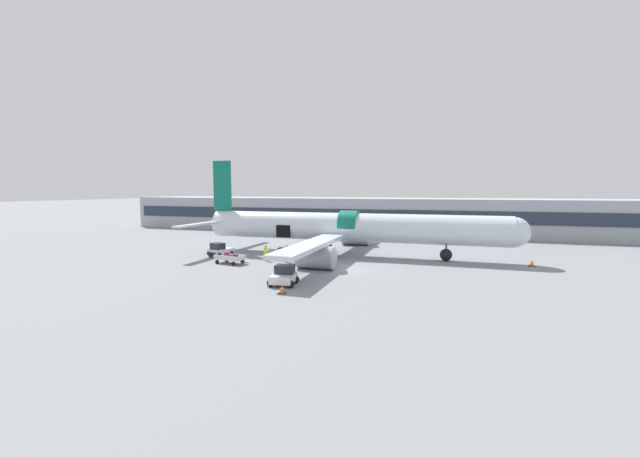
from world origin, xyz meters
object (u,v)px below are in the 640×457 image
at_px(baggage_cart_loading, 283,253).
at_px(ground_crew_driver, 316,254).
at_px(baggage_tug_lead, 220,250).
at_px(suitcase_on_tarmac_upright, 300,259).
at_px(ground_crew_loader_a, 287,253).
at_px(ground_crew_loader_b, 266,253).
at_px(baggage_tug_mid, 284,276).
at_px(baggage_cart_queued, 230,259).
at_px(airplane, 345,229).

xyz_separation_m(baggage_cart_loading, ground_crew_driver, (4.30, -1.65, 0.32)).
xyz_separation_m(baggage_tug_lead, suitcase_on_tarmac_upright, (9.36, 0.05, -0.39)).
distance_m(ground_crew_loader_a, ground_crew_loader_b, 2.38).
relative_size(baggage_tug_mid, ground_crew_loader_a, 1.46).
bearing_deg(ground_crew_driver, suitcase_on_tarmac_upright, 167.07).
distance_m(baggage_cart_queued, ground_crew_loader_b, 3.65).
relative_size(airplane, baggage_cart_loading, 10.52).
relative_size(airplane, ground_crew_loader_b, 22.84).
bearing_deg(ground_crew_driver, baggage_tug_mid, -86.84).
xyz_separation_m(airplane, baggage_cart_queued, (-9.54, -8.32, -2.52)).
bearing_deg(ground_crew_driver, airplane, 73.30).
relative_size(ground_crew_loader_a, ground_crew_driver, 1.08).
bearing_deg(airplane, baggage_cart_queued, -138.90).
bearing_deg(suitcase_on_tarmac_upright, ground_crew_driver, -12.93).
bearing_deg(ground_crew_loader_b, ground_crew_driver, 6.08).
height_order(baggage_tug_lead, suitcase_on_tarmac_upright, baggage_tug_lead).
xyz_separation_m(ground_crew_loader_b, suitcase_on_tarmac_upright, (3.35, 1.01, -0.58)).
distance_m(baggage_cart_loading, baggage_cart_queued, 5.94).
height_order(ground_crew_loader_a, ground_crew_loader_b, ground_crew_loader_a).
bearing_deg(ground_crew_loader_a, ground_crew_loader_b, 177.86).
bearing_deg(baggage_cart_loading, baggage_tug_lead, -169.90).
bearing_deg(suitcase_on_tarmac_upright, ground_crew_loader_a, -131.57).
bearing_deg(baggage_cart_queued, baggage_cart_loading, 52.05).
bearing_deg(suitcase_on_tarmac_upright, baggage_tug_lead, -179.72).
distance_m(baggage_cart_loading, ground_crew_loader_b, 2.45).
bearing_deg(baggage_tug_mid, baggage_cart_queued, 143.31).
distance_m(baggage_cart_queued, ground_crew_driver, 8.52).
xyz_separation_m(baggage_tug_mid, suitcase_on_tarmac_upright, (-2.46, 9.79, -0.38)).
xyz_separation_m(ground_crew_loader_a, suitcase_on_tarmac_upright, (0.97, 1.10, -0.67)).
xyz_separation_m(baggage_tug_lead, ground_crew_driver, (11.31, -0.40, 0.20)).
xyz_separation_m(baggage_tug_mid, ground_crew_loader_b, (-5.81, 8.78, 0.20)).
bearing_deg(ground_crew_loader_a, baggage_cart_queued, -154.66).
xyz_separation_m(baggage_tug_lead, ground_crew_loader_b, (6.01, -0.96, 0.19)).
distance_m(baggage_tug_mid, baggage_cart_loading, 12.00).
bearing_deg(baggage_tug_mid, suitcase_on_tarmac_upright, 104.10).
xyz_separation_m(baggage_tug_mid, ground_crew_driver, (-0.52, 9.35, 0.21)).
bearing_deg(suitcase_on_tarmac_upright, airplane, 53.89).
distance_m(baggage_tug_mid, ground_crew_driver, 9.36).
relative_size(baggage_cart_queued, ground_crew_loader_a, 2.24).
height_order(baggage_cart_loading, ground_crew_driver, ground_crew_driver).
distance_m(airplane, baggage_cart_queued, 12.91).
xyz_separation_m(baggage_tug_lead, baggage_cart_queued, (3.35, -3.44, -0.16)).
relative_size(baggage_tug_lead, ground_crew_loader_a, 1.69).
bearing_deg(ground_crew_loader_b, ground_crew_loader_a, -2.14).
height_order(airplane, baggage_cart_loading, airplane).
bearing_deg(baggage_tug_mid, baggage_tug_lead, 140.50).
xyz_separation_m(baggage_cart_queued, ground_crew_loader_a, (5.03, 2.38, 0.43)).
bearing_deg(baggage_cart_loading, baggage_tug_mid, -66.35).
height_order(baggage_tug_lead, ground_crew_loader_a, ground_crew_loader_a).
xyz_separation_m(ground_crew_loader_a, ground_crew_driver, (2.92, 0.65, -0.07)).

